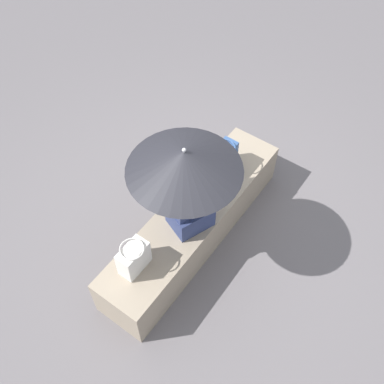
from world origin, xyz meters
The scene contains 6 objects.
ground_plane centered at (0.00, 0.00, 0.00)m, with size 14.00×14.00×0.00m, color #605B5E.
stone_bench centered at (0.00, 0.00, 0.22)m, with size 2.20×0.51×0.45m, color gray.
person_seated centered at (-0.13, -0.05, 0.84)m, with size 0.51×0.38×0.90m.
parasol centered at (-0.18, -0.04, 1.31)m, with size 0.89×0.89×0.99m.
handbag_black centered at (0.55, 0.06, 0.60)m, with size 0.30×0.22×0.31m.
tote_bag_canvas centered at (-0.74, 0.06, 0.59)m, with size 0.27×0.20×0.29m.
Camera 1 is at (-1.94, -1.38, 3.82)m, focal length 43.13 mm.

